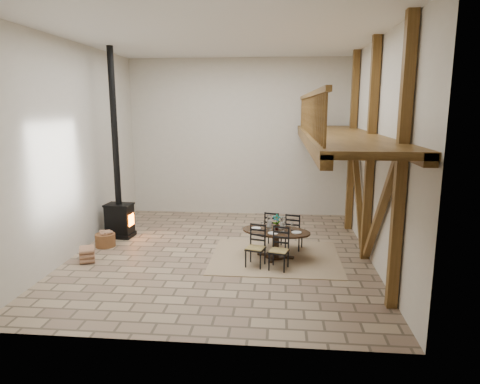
# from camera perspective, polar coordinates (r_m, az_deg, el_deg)

# --- Properties ---
(ground) EXTENTS (8.00, 8.00, 0.00)m
(ground) POSITION_cam_1_polar(r_m,az_deg,el_deg) (10.49, -2.43, -8.18)
(ground) COLOR #9E8869
(ground) RESTS_ON ground
(room_shell) EXTENTS (7.02, 8.02, 5.01)m
(room_shell) POSITION_cam_1_polar(r_m,az_deg,el_deg) (9.81, 4.41, 8.45)
(room_shell) COLOR beige
(room_shell) RESTS_ON ground
(rug) EXTENTS (3.00, 2.50, 0.02)m
(rug) POSITION_cam_1_polar(r_m,az_deg,el_deg) (10.24, 4.75, -8.65)
(rug) COLOR tan
(rug) RESTS_ON ground
(dining_table) EXTENTS (1.81, 1.97, 1.04)m
(dining_table) POSITION_cam_1_polar(r_m,az_deg,el_deg) (10.12, 4.79, -6.60)
(dining_table) COLOR black
(dining_table) RESTS_ON ground
(wood_stove) EXTENTS (0.75, 0.60, 5.00)m
(wood_stove) POSITION_cam_1_polar(r_m,az_deg,el_deg) (11.94, -15.91, -0.64)
(wood_stove) COLOR black
(wood_stove) RESTS_ON ground
(log_basket) EXTENTS (0.50, 0.50, 0.41)m
(log_basket) POSITION_cam_1_polar(r_m,az_deg,el_deg) (11.46, -17.52, -6.06)
(log_basket) COLOR brown
(log_basket) RESTS_ON ground
(log_stack) EXTENTS (0.48, 0.54, 0.34)m
(log_stack) POSITION_cam_1_polar(r_m,az_deg,el_deg) (10.52, -19.70, -7.84)
(log_stack) COLOR tan
(log_stack) RESTS_ON ground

